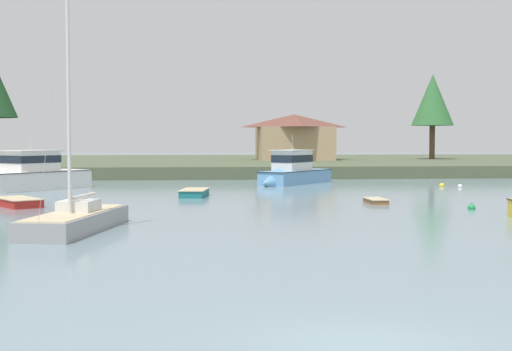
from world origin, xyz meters
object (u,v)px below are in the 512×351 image
object	(u,v)px
mooring_buoy_white	(460,186)
mooring_buoy_green	(472,208)
dinghy_red	(18,204)
dinghy_wood	(376,202)
sailboat_grey	(76,225)
cruiser_white	(24,181)
mooring_buoy_yellow	(442,186)
dinghy_teal	(194,194)
cruiser_skyblue	(291,176)

from	to	relation	value
mooring_buoy_white	mooring_buoy_green	bearing A→B (deg)	-109.33
dinghy_red	mooring_buoy_green	xyz separation A→B (m)	(26.01, -4.16, -0.09)
dinghy_wood	mooring_buoy_white	world-z (taller)	mooring_buoy_white
sailboat_grey	dinghy_wood	bearing A→B (deg)	36.12
cruiser_white	dinghy_red	bearing A→B (deg)	-78.99
mooring_buoy_green	mooring_buoy_yellow	bearing A→B (deg)	74.85
dinghy_red	mooring_buoy_white	size ratio (longest dim) A/B	9.74
dinghy_wood	cruiser_white	bearing A→B (deg)	150.31
sailboat_grey	mooring_buoy_yellow	bearing A→B (deg)	45.99
dinghy_red	mooring_buoy_yellow	bearing A→B (deg)	25.75
cruiser_white	dinghy_teal	xyz separation A→B (m)	(13.16, -7.49, -0.57)
dinghy_wood	sailboat_grey	bearing A→B (deg)	-143.88
dinghy_teal	dinghy_wood	size ratio (longest dim) A/B	1.52
cruiser_skyblue	mooring_buoy_yellow	world-z (taller)	cruiser_skyblue
cruiser_skyblue	mooring_buoy_green	size ratio (longest dim) A/B	19.00
mooring_buoy_white	mooring_buoy_yellow	size ratio (longest dim) A/B	0.90
dinghy_wood	mooring_buoy_yellow	xyz separation A→B (m)	(9.62, 14.97, -0.03)
sailboat_grey	dinghy_wood	size ratio (longest dim) A/B	4.75
dinghy_wood	mooring_buoy_white	bearing A→B (deg)	52.35
cruiser_skyblue	dinghy_wood	size ratio (longest dim) A/B	3.67
dinghy_teal	dinghy_wood	distance (m)	12.84
mooring_buoy_white	mooring_buoy_yellow	world-z (taller)	mooring_buoy_yellow
mooring_buoy_white	mooring_buoy_green	distance (m)	19.38
cruiser_white	dinghy_teal	bearing A→B (deg)	-29.64
dinghy_teal	dinghy_red	size ratio (longest dim) A/B	0.90
dinghy_red	dinghy_teal	bearing A→B (deg)	31.71
mooring_buoy_white	dinghy_teal	bearing A→B (deg)	-160.75
dinghy_wood	mooring_buoy_green	bearing A→B (deg)	-43.80
dinghy_wood	mooring_buoy_green	size ratio (longest dim) A/B	5.18
sailboat_grey	cruiser_skyblue	bearing A→B (deg)	66.21
dinghy_teal	dinghy_red	bearing A→B (deg)	-148.29
cruiser_skyblue	dinghy_teal	xyz separation A→B (m)	(-8.59, -13.05, -0.59)
mooring_buoy_yellow	cruiser_white	bearing A→B (deg)	-178.12
cruiser_skyblue	sailboat_grey	bearing A→B (deg)	-113.79
sailboat_grey	mooring_buoy_yellow	size ratio (longest dim) A/B	24.72
mooring_buoy_green	cruiser_white	bearing A→B (deg)	147.79
cruiser_skyblue	mooring_buoy_yellow	bearing A→B (deg)	-20.07
dinghy_wood	mooring_buoy_yellow	world-z (taller)	mooring_buoy_yellow
cruiser_white	cruiser_skyblue	distance (m)	22.45
cruiser_skyblue	mooring_buoy_white	size ratio (longest dim) A/B	21.20
cruiser_skyblue	mooring_buoy_green	bearing A→B (deg)	-73.58
cruiser_white	mooring_buoy_yellow	size ratio (longest dim) A/B	20.68
mooring_buoy_green	dinghy_wood	bearing A→B (deg)	136.20
mooring_buoy_yellow	mooring_buoy_green	world-z (taller)	mooring_buoy_green
mooring_buoy_white	mooring_buoy_yellow	xyz separation A→B (m)	(-1.21, 0.92, 0.01)
cruiser_white	dinghy_teal	world-z (taller)	cruiser_white
cruiser_skyblue	mooring_buoy_white	bearing A→B (deg)	-21.87
cruiser_white	mooring_buoy_yellow	world-z (taller)	cruiser_white
dinghy_teal	mooring_buoy_yellow	world-z (taller)	dinghy_teal
mooring_buoy_yellow	mooring_buoy_green	distance (m)	19.90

